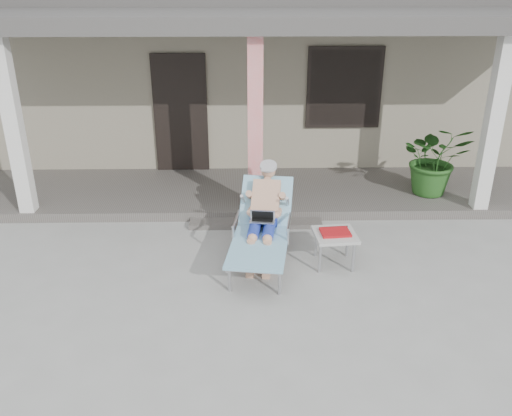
{
  "coord_description": "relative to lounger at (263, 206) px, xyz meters",
  "views": [
    {
      "loc": [
        -0.13,
        -5.55,
        3.6
      ],
      "look_at": [
        -0.02,
        0.6,
        0.85
      ],
      "focal_mm": 38.0,
      "sensor_mm": 36.0,
      "label": 1
    }
  ],
  "objects": [
    {
      "name": "porch_deck",
      "position": [
        -0.08,
        2.1,
        -0.67
      ],
      "size": [
        10.0,
        2.0,
        0.15
      ],
      "primitive_type": "cube",
      "color": "#605B56",
      "rests_on": "ground"
    },
    {
      "name": "house",
      "position": [
        -0.08,
        5.6,
        0.92
      ],
      "size": [
        10.4,
        5.4,
        3.3
      ],
      "color": "gray",
      "rests_on": "ground"
    },
    {
      "name": "lounger",
      "position": [
        0.0,
        0.0,
        0.0
      ],
      "size": [
        0.95,
        1.92,
        1.22
      ],
      "rotation": [
        0.0,
        0.0,
        -0.14
      ],
      "color": "#B7B7BC",
      "rests_on": "ground"
    },
    {
      "name": "potted_palm",
      "position": [
        2.85,
        1.84,
        -0.0
      ],
      "size": [
        1.17,
        1.05,
        1.19
      ],
      "primitive_type": "imported",
      "rotation": [
        0.0,
        0.0,
        -0.11
      ],
      "color": "#26591E",
      "rests_on": "porch_deck"
    },
    {
      "name": "porch_step",
      "position": [
        -0.08,
        0.95,
        -0.71
      ],
      "size": [
        2.0,
        0.3,
        0.07
      ],
      "primitive_type": "cube",
      "color": "#605B56",
      "rests_on": "ground"
    },
    {
      "name": "side_table",
      "position": [
        0.93,
        -0.22,
        -0.34
      ],
      "size": [
        0.58,
        0.58,
        0.48
      ],
      "rotation": [
        0.0,
        0.0,
        0.09
      ],
      "color": "#B5B4AF",
      "rests_on": "ground"
    },
    {
      "name": "porch_overhang",
      "position": [
        -0.08,
        2.05,
        2.04
      ],
      "size": [
        10.0,
        2.3,
        2.85
      ],
      "color": "silver",
      "rests_on": "porch_deck"
    },
    {
      "name": "ground",
      "position": [
        -0.08,
        -0.9,
        -0.75
      ],
      "size": [
        60.0,
        60.0,
        0.0
      ],
      "primitive_type": "plane",
      "color": "#9E9E99",
      "rests_on": "ground"
    }
  ]
}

